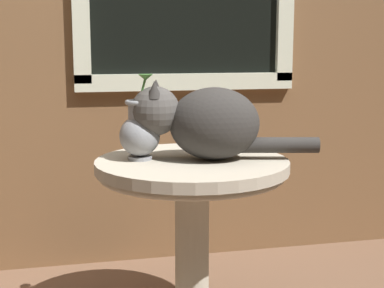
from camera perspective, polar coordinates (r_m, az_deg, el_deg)
wicker_side_table at (r=1.85m, az=0.00°, el=-7.17°), size 0.61×0.61×0.58m
cat at (r=1.79m, az=1.26°, el=2.25°), size 0.58×0.28×0.25m
pewter_vase_with_ivy at (r=1.80m, az=-5.20°, el=1.33°), size 0.13×0.13×0.27m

